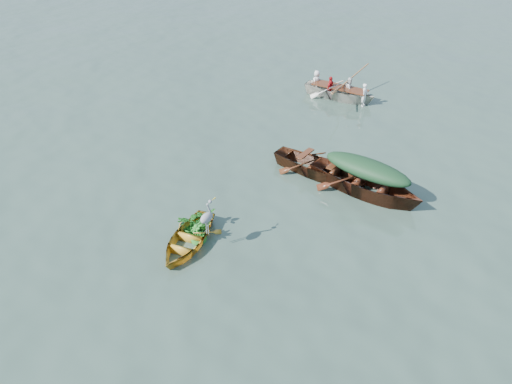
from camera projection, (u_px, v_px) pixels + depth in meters
ground at (234, 255)px, 12.18m from camera, size 140.00×140.00×0.00m
yellow_dinghy at (188, 245)px, 12.50m from camera, size 1.93×3.05×0.74m
green_tarp_boat at (364, 193)px, 14.43m from camera, size 4.86×1.77×1.14m
open_wooden_boat at (319, 175)px, 15.23m from camera, size 4.26×1.41×0.98m
rowed_boat at (339, 99)px, 20.07m from camera, size 4.18×1.50×0.97m
green_tarp_cover at (367, 169)px, 13.96m from camera, size 2.67×0.97×0.52m
thwart_benches at (320, 161)px, 14.95m from camera, size 2.13×0.84×0.04m
heron at (207, 222)px, 11.92m from camera, size 0.38×0.46×0.92m
dinghy_weeds at (197, 212)px, 12.54m from camera, size 0.91×1.05×0.60m
rowers at (341, 78)px, 19.59m from camera, size 2.94×1.29×0.76m
oars at (340, 87)px, 19.79m from camera, size 0.77×2.63×0.06m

